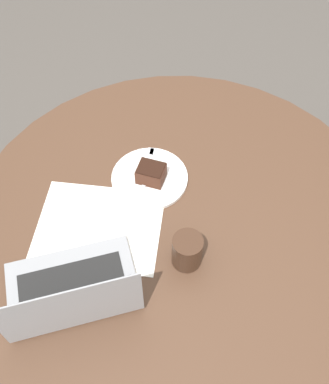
{
  "coord_description": "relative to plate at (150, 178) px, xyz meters",
  "views": [
    {
      "loc": [
        -0.15,
        0.67,
        1.87
      ],
      "look_at": [
        0.07,
        -0.06,
        0.78
      ],
      "focal_mm": 42.0,
      "sensor_mm": 36.0,
      "label": 1
    }
  ],
  "objects": [
    {
      "name": "paper_document",
      "position": [
        0.09,
        0.21,
        -0.0
      ],
      "size": [
        0.4,
        0.34,
        0.0
      ],
      "rotation": [
        0.0,
        0.0,
        0.16
      ],
      "color": "white",
      "rests_on": "dining_table"
    },
    {
      "name": "plate",
      "position": [
        0.0,
        0.0,
        0.0
      ],
      "size": [
        0.24,
        0.24,
        0.01
      ],
      "color": "white",
      "rests_on": "dining_table"
    },
    {
      "name": "coffee_glass",
      "position": [
        -0.18,
        0.24,
        0.05
      ],
      "size": [
        0.08,
        0.08,
        0.11
      ],
      "color": "#3D2619",
      "rests_on": "dining_table"
    },
    {
      "name": "fork",
      "position": [
        0.02,
        -0.05,
        0.01
      ],
      "size": [
        0.04,
        0.17,
        0.0
      ],
      "rotation": [
        0.0,
        0.0,
        4.83
      ],
      "color": "silver",
      "rests_on": "plate"
    },
    {
      "name": "laptop",
      "position": [
        0.07,
        0.43,
        0.03
      ],
      "size": [
        0.4,
        0.37,
        0.22
      ],
      "rotation": [
        0.0,
        0.0,
        3.69
      ],
      "color": "gray",
      "rests_on": "dining_table"
    },
    {
      "name": "ground_plane",
      "position": [
        -0.13,
        0.12,
        -0.75
      ],
      "size": [
        12.0,
        12.0,
        0.0
      ],
      "primitive_type": "plane",
      "color": "#4C4742"
    },
    {
      "name": "cake_slice",
      "position": [
        -0.01,
        0.01,
        0.03
      ],
      "size": [
        0.08,
        0.07,
        0.06
      ],
      "rotation": [
        0.0,
        0.0,
        6.26
      ],
      "color": "#472619",
      "rests_on": "plate"
    },
    {
      "name": "dining_table",
      "position": [
        -0.13,
        0.12,
        -0.14
      ],
      "size": [
        1.29,
        1.29,
        0.74
      ],
      "color": "#4C3323",
      "rests_on": "ground_plane"
    }
  ]
}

